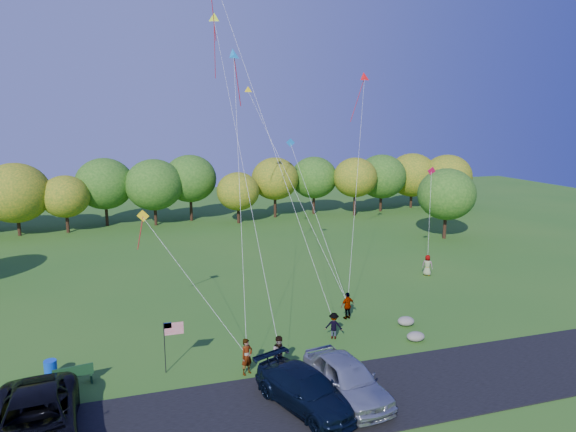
% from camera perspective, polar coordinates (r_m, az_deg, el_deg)
% --- Properties ---
extents(ground, '(140.00, 140.00, 0.00)m').
position_cam_1_polar(ground, '(27.90, 0.34, -16.02)').
color(ground, '#2A611B').
rests_on(ground, ground).
extents(asphalt_lane, '(44.00, 6.00, 0.06)m').
position_cam_1_polar(asphalt_lane, '(24.57, 3.33, -19.97)').
color(asphalt_lane, black).
rests_on(asphalt_lane, ground).
extents(treeline, '(74.89, 27.31, 8.08)m').
position_cam_1_polar(treeline, '(60.33, -10.73, 3.10)').
color(treeline, '#3D2216').
rests_on(treeline, ground).
extents(minivan_dark, '(3.79, 7.16, 1.92)m').
position_cam_1_polar(minivan_dark, '(23.52, -26.30, -19.91)').
color(minivan_dark, black).
rests_on(minivan_dark, asphalt_lane).
extents(minivan_navy, '(4.12, 6.01, 1.62)m').
position_cam_1_polar(minivan_navy, '(23.81, 2.01, -18.71)').
color(minivan_navy, black).
rests_on(minivan_navy, asphalt_lane).
extents(minivan_silver, '(2.96, 5.73, 1.87)m').
position_cam_1_polar(minivan_silver, '(24.55, 6.52, -17.48)').
color(minivan_silver, '#ABAFB6').
rests_on(minivan_silver, asphalt_lane).
extents(flyer_a, '(0.81, 0.72, 1.86)m').
position_cam_1_polar(flyer_a, '(26.54, -4.60, -15.30)').
color(flyer_a, '#4C4C59').
rests_on(flyer_a, ground).
extents(flyer_b, '(0.94, 0.74, 1.94)m').
position_cam_1_polar(flyer_b, '(26.56, -0.89, -15.14)').
color(flyer_b, '#4C4C59').
rests_on(flyer_b, ground).
extents(flyer_c, '(1.16, 0.97, 1.55)m').
position_cam_1_polar(flyer_c, '(30.46, 5.11, -12.04)').
color(flyer_c, '#4C4C59').
rests_on(flyer_c, ground).
extents(flyer_d, '(1.10, 0.65, 1.75)m').
position_cam_1_polar(flyer_d, '(33.28, 6.64, -9.86)').
color(flyer_d, '#4C4C59').
rests_on(flyer_d, ground).
extents(flyer_e, '(0.98, 0.95, 1.70)m').
position_cam_1_polar(flyer_e, '(43.25, 15.23, -5.30)').
color(flyer_e, '#4C4C59').
rests_on(flyer_e, ground).
extents(park_bench, '(1.82, 0.58, 1.01)m').
position_cam_1_polar(park_bench, '(27.63, -22.72, -15.96)').
color(park_bench, '#153B1C').
rests_on(park_bench, ground).
extents(trash_barrel, '(0.60, 0.60, 0.91)m').
position_cam_1_polar(trash_barrel, '(28.80, -24.87, -15.19)').
color(trash_barrel, blue).
rests_on(trash_barrel, ground).
extents(flag_assembly, '(0.99, 0.64, 2.67)m').
position_cam_1_polar(flag_assembly, '(26.84, -12.95, -12.69)').
color(flag_assembly, black).
rests_on(flag_assembly, ground).
extents(boulder_near, '(1.06, 0.83, 0.53)m').
position_cam_1_polar(boulder_near, '(31.11, 14.00, -12.86)').
color(boulder_near, gray).
rests_on(boulder_near, ground).
extents(boulder_far, '(1.05, 0.88, 0.55)m').
position_cam_1_polar(boulder_far, '(33.09, 12.97, -11.32)').
color(boulder_far, slate).
rests_on(boulder_far, ground).
extents(kites_aloft, '(23.61, 13.25, 17.98)m').
position_cam_1_polar(kites_aloft, '(40.84, -3.54, 18.74)').
color(kites_aloft, '#D75517').
rests_on(kites_aloft, ground).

